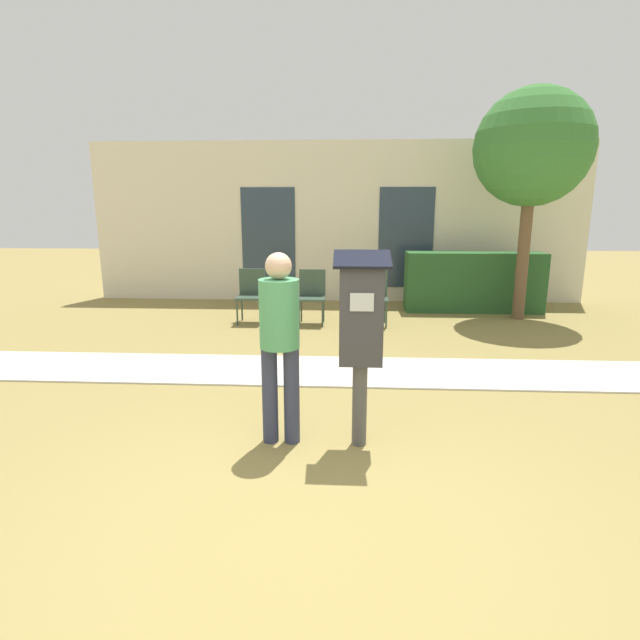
% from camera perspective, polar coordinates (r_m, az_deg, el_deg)
% --- Properties ---
extents(ground_plane, '(40.00, 40.00, 0.00)m').
position_cam_1_polar(ground_plane, '(3.45, -1.26, -21.09)').
color(ground_plane, olive).
extents(sidewalk, '(12.00, 1.10, 0.02)m').
position_cam_1_polar(sidewalk, '(5.98, 0.81, -5.82)').
color(sidewalk, beige).
rests_on(sidewalk, ground).
extents(building_facade, '(10.00, 0.26, 3.20)m').
position_cam_1_polar(building_facade, '(10.41, 1.94, 11.04)').
color(building_facade, beige).
rests_on(building_facade, ground).
extents(parking_meter, '(0.44, 0.31, 1.59)m').
position_cam_1_polar(parking_meter, '(3.93, 4.71, -0.54)').
color(parking_meter, '#4C4C4C').
rests_on(parking_meter, ground).
extents(person_standing, '(0.32, 0.32, 1.58)m').
position_cam_1_polar(person_standing, '(4.00, -4.63, -1.61)').
color(person_standing, '#333851').
rests_on(person_standing, ground).
extents(outdoor_chair_left, '(0.44, 0.44, 0.90)m').
position_cam_1_polar(outdoor_chair_left, '(8.50, -7.87, 3.29)').
color(outdoor_chair_left, '#334738').
rests_on(outdoor_chair_left, ground).
extents(outdoor_chair_middle, '(0.44, 0.44, 0.90)m').
position_cam_1_polar(outdoor_chair_middle, '(8.32, -0.92, 3.20)').
color(outdoor_chair_middle, '#334738').
rests_on(outdoor_chair_middle, ground).
extents(outdoor_chair_right, '(0.44, 0.44, 0.90)m').
position_cam_1_polar(outdoor_chair_right, '(8.30, 6.20, 3.10)').
color(outdoor_chair_right, '#334738').
rests_on(outdoor_chair_right, ground).
extents(hedge_row, '(2.51, 0.60, 1.10)m').
position_cam_1_polar(hedge_row, '(9.76, 17.12, 4.19)').
color(hedge_row, '#285628').
rests_on(hedge_row, ground).
extents(tree, '(1.90, 1.90, 3.82)m').
position_cam_1_polar(tree, '(9.28, 23.14, 17.55)').
color(tree, brown).
rests_on(tree, ground).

